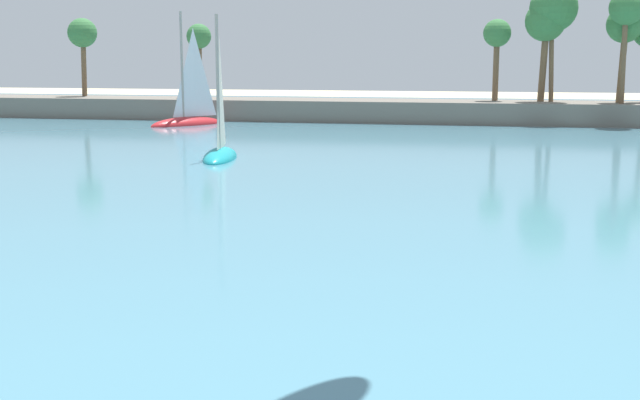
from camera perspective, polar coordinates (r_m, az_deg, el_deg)
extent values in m
cube|color=teal|center=(58.43, 8.22, 4.57)|extent=(220.00, 100.08, 0.06)
cube|color=slate|center=(68.35, 8.78, 6.05)|extent=(113.45, 6.00, 1.80)
cylinder|color=brown|center=(78.39, -16.04, 9.00)|extent=(0.46, 0.68, 5.67)
sphere|color=#38753D|center=(78.42, -16.14, 11.06)|extent=(2.61, 2.61, 2.61)
cylinder|color=brown|center=(68.89, 20.20, 8.84)|extent=(0.63, 0.71, 6.01)
sphere|color=#38753D|center=(68.93, 20.35, 11.32)|extent=(2.79, 2.79, 2.79)
cylinder|color=brown|center=(67.36, 20.28, 9.33)|extent=(0.49, 0.51, 7.19)
sphere|color=#38753D|center=(67.46, 20.47, 12.37)|extent=(2.61, 2.61, 2.61)
cylinder|color=brown|center=(69.27, 12.09, 9.00)|extent=(0.47, 0.65, 5.44)
sphere|color=#38753D|center=(69.29, 12.17, 11.24)|extent=(2.24, 2.24, 2.24)
cylinder|color=brown|center=(73.33, -8.34, 9.09)|extent=(0.45, 0.65, 5.30)
sphere|color=#38753D|center=(73.34, -8.39, 11.16)|extent=(2.14, 2.14, 2.14)
cylinder|color=brown|center=(68.77, 15.73, 9.63)|extent=(0.61, 0.58, 7.35)
sphere|color=#38753D|center=(68.87, 15.88, 12.68)|extent=(3.76, 3.76, 3.76)
cylinder|color=brown|center=(68.71, 15.22, 9.23)|extent=(0.73, 0.68, 6.34)
sphere|color=#38753D|center=(68.77, 15.35, 11.86)|extent=(3.18, 3.18, 3.18)
ellipsoid|color=red|center=(65.65, -9.19, 5.15)|extent=(5.34, 6.38, 1.29)
cylinder|color=gray|center=(65.26, -9.55, 9.23)|extent=(0.19, 0.19, 8.07)
pyramid|color=silver|center=(65.88, -8.72, 8.73)|extent=(1.85, 2.48, 6.86)
ellipsoid|color=teal|center=(43.88, -6.94, 2.87)|extent=(2.68, 5.74, 1.11)
cylinder|color=gray|center=(43.30, -7.10, 8.10)|extent=(0.17, 0.17, 6.91)
pyramid|color=silver|center=(44.25, -6.92, 7.47)|extent=(0.63, 2.47, 5.88)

